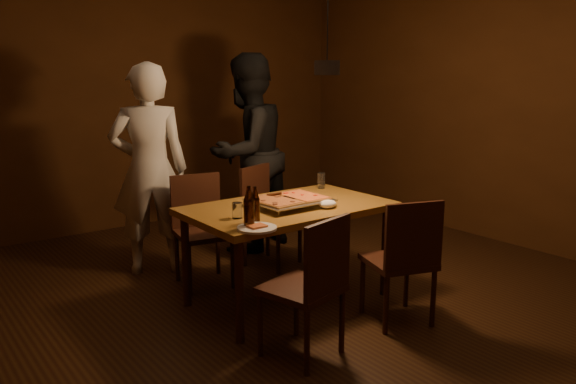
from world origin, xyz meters
TOP-DOWN VIEW (x-y plane):
  - room_shell at (0.00, 0.00)m, footprint 6.00×6.00m
  - dining_table at (-0.19, 0.20)m, footprint 1.50×0.90m
  - chair_far_left at (-0.53, 0.96)m, footprint 0.49×0.49m
  - chair_far_right at (0.16, 1.02)m, footprint 0.54×0.54m
  - chair_near_left at (-0.62, -0.61)m, footprint 0.51×0.51m
  - chair_near_right at (0.18, -0.62)m, footprint 0.53×0.53m
  - pizza_tray at (-0.19, 0.18)m, footprint 0.57×0.48m
  - pizza_meat at (-0.33, 0.18)m, footprint 0.28×0.42m
  - pizza_cheese at (-0.06, 0.18)m, footprint 0.25×0.39m
  - spatula at (-0.19, 0.18)m, footprint 0.20×0.25m
  - beer_bottle_a at (-0.75, -0.13)m, footprint 0.07×0.07m
  - beer_bottle_b at (-0.65, -0.05)m, footprint 0.06×0.06m
  - water_glass_left at (-0.69, 0.11)m, footprint 0.07×0.07m
  - water_glass_right at (0.41, 0.53)m, footprint 0.06×0.06m
  - plate_slice at (-0.74, -0.20)m, footprint 0.25×0.25m
  - napkin at (-0.01, -0.04)m, footprint 0.14×0.11m
  - diner_white at (-0.74, 1.44)m, footprint 0.77×0.65m
  - diner_dark at (0.29, 1.49)m, footprint 1.10×0.96m
  - pendant_lamp at (0.00, 0.00)m, footprint 0.18×0.18m

SIDE VIEW (x-z plane):
  - chair_far_left at x=-0.53m, z-range 0.29..0.78m
  - chair_far_right at x=0.16m, z-range 0.29..0.78m
  - chair_near_left at x=-0.62m, z-range 0.29..0.78m
  - chair_near_right at x=0.18m, z-range 0.29..0.78m
  - dining_table at x=-0.19m, z-range 0.30..1.05m
  - plate_slice at x=-0.74m, z-range 0.75..0.77m
  - pizza_tray at x=-0.19m, z-range 0.75..0.80m
  - napkin at x=-0.01m, z-range 0.75..0.81m
  - water_glass_left at x=-0.69m, z-range 0.75..0.86m
  - pizza_meat at x=-0.33m, z-range 0.80..0.82m
  - pizza_cheese at x=-0.06m, z-range 0.80..0.82m
  - spatula at x=-0.19m, z-range 0.79..0.83m
  - water_glass_right at x=0.41m, z-range 0.75..0.88m
  - beer_bottle_b at x=-0.65m, z-range 0.75..0.99m
  - beer_bottle_a at x=-0.75m, z-range 0.75..1.02m
  - diner_white at x=-0.74m, z-range 0.00..1.81m
  - diner_dark at x=0.29m, z-range 0.00..1.90m
  - room_shell at x=0.00m, z-range -1.60..4.40m
  - pendant_lamp at x=0.00m, z-range 1.21..2.31m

